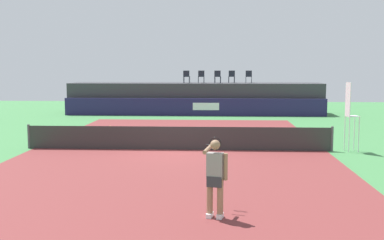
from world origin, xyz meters
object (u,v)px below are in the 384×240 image
(spectator_chair_left, at_px, (201,76))
(umpire_chair, at_px, (350,112))
(spectator_chair_right, at_px, (232,76))
(spectator_chair_far_right, at_px, (249,76))
(spectator_chair_center, at_px, (218,76))
(net_post_far, at_px, (332,139))
(net_post_near, at_px, (29,136))
(tennis_player, at_px, (215,175))
(spectator_chair_far_left, at_px, (187,76))
(tennis_ball, at_px, (110,126))

(spectator_chair_left, height_order, umpire_chair, spectator_chair_left)
(spectator_chair_right, relative_size, spectator_chair_far_right, 1.00)
(spectator_chair_center, relative_size, spectator_chair_right, 1.00)
(spectator_chair_left, height_order, spectator_chair_far_right, same)
(spectator_chair_center, bearing_deg, net_post_far, -73.07)
(net_post_near, relative_size, tennis_player, 0.56)
(tennis_player, bearing_deg, spectator_chair_right, 87.55)
(net_post_near, bearing_deg, tennis_player, -48.39)
(spectator_chair_far_right, bearing_deg, spectator_chair_center, -173.70)
(spectator_chair_right, height_order, net_post_near, spectator_chair_right)
(net_post_near, xyz_separation_m, tennis_player, (7.77, -8.75, 0.46))
(spectator_chair_center, bearing_deg, spectator_chair_far_left, -178.26)
(umpire_chair, bearing_deg, net_post_far, 178.39)
(spectator_chair_center, xyz_separation_m, spectator_chair_right, (1.01, 0.31, 0.00))
(umpire_chair, xyz_separation_m, tennis_player, (-5.29, -8.73, -0.63))
(spectator_chair_right, relative_size, net_post_far, 0.89)
(spectator_chair_far_right, xyz_separation_m, net_post_near, (-10.02, -15.38, -2.19))
(spectator_chair_right, xyz_separation_m, spectator_chair_far_right, (1.22, -0.07, 0.00))
(spectator_chair_left, xyz_separation_m, tennis_ball, (-4.83, -8.03, -2.66))
(spectator_chair_left, bearing_deg, spectator_chair_far_left, -177.88)
(spectator_chair_far_left, distance_m, spectator_chair_center, 2.22)
(spectator_chair_far_left, bearing_deg, spectator_chair_right, 6.69)
(umpire_chair, xyz_separation_m, net_post_near, (-13.06, 0.02, -1.09))
(spectator_chair_right, bearing_deg, net_post_near, -119.68)
(spectator_chair_far_left, bearing_deg, spectator_chair_center, 1.74)
(net_post_far, bearing_deg, spectator_chair_far_right, 98.79)
(spectator_chair_far_left, height_order, net_post_far, spectator_chair_far_left)
(net_post_far, bearing_deg, tennis_ball, 146.30)
(net_post_near, xyz_separation_m, net_post_far, (12.40, 0.00, 0.00))
(spectator_chair_far_left, relative_size, spectator_chair_far_right, 1.00)
(spectator_chair_center, bearing_deg, spectator_chair_far_right, 6.30)
(umpire_chair, bearing_deg, net_post_near, 179.92)
(spectator_chair_right, distance_m, net_post_near, 17.91)
(spectator_chair_far_left, relative_size, spectator_chair_right, 1.00)
(net_post_far, relative_size, tennis_player, 0.56)
(spectator_chair_right, bearing_deg, net_post_far, -76.89)
(spectator_chair_far_right, bearing_deg, net_post_near, -123.09)
(spectator_chair_right, height_order, net_post_far, spectator_chair_right)
(spectator_chair_far_right, relative_size, tennis_ball, 13.06)
(spectator_chair_far_left, xyz_separation_m, net_post_near, (-5.57, -15.07, -2.19))
(spectator_chair_right, distance_m, net_post_far, 16.01)
(umpire_chair, distance_m, net_post_near, 13.10)
(spectator_chair_far_right, bearing_deg, spectator_chair_left, -175.38)
(umpire_chair, bearing_deg, tennis_player, -121.22)
(umpire_chair, relative_size, tennis_player, 1.56)
(spectator_chair_right, bearing_deg, spectator_chair_center, -162.83)
(spectator_chair_far_right, height_order, umpire_chair, spectator_chair_far_right)
(net_post_far, distance_m, tennis_player, 9.91)
(umpire_chair, bearing_deg, spectator_chair_center, 109.16)
(tennis_player, bearing_deg, spectator_chair_far_left, 95.27)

